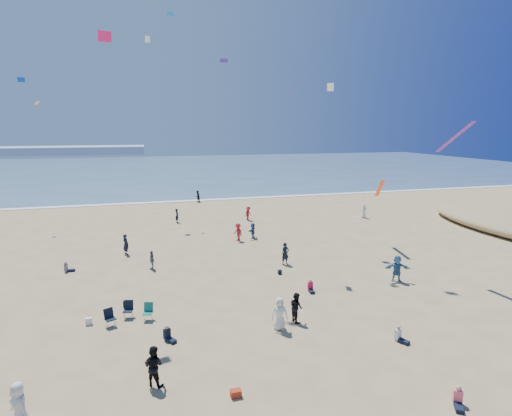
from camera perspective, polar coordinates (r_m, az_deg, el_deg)
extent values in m
plane|color=tan|center=(18.99, 0.62, -23.53)|extent=(220.00, 220.00, 0.00)
cube|color=#476B84|center=(110.59, -13.09, 5.44)|extent=(220.00, 100.00, 0.06)
cube|color=white|center=(61.09, -11.06, 0.94)|extent=(220.00, 1.20, 0.08)
cube|color=#7A8EA8|center=(193.40, -32.32, 6.87)|extent=(110.00, 20.00, 3.20)
imported|color=black|center=(18.82, -14.43, -20.99)|extent=(1.10, 1.05, 1.80)
imported|color=white|center=(50.75, 15.14, -0.41)|extent=(0.57, 0.86, 1.72)
imported|color=#304784|center=(39.96, -0.48, -3.25)|extent=(1.24, 1.44, 1.57)
imported|color=#AE1825|center=(39.11, -2.59, -3.45)|extent=(1.06, 1.29, 1.74)
imported|color=black|center=(47.35, -11.21, -1.10)|extent=(0.47, 0.65, 1.66)
imported|color=silver|center=(18.47, -30.75, -23.03)|extent=(1.00, 1.04, 1.80)
imported|color=silver|center=(22.55, 3.38, -14.82)|extent=(0.98, 0.72, 1.84)
imported|color=black|center=(32.49, 4.21, -6.51)|extent=(0.75, 0.58, 1.82)
imported|color=black|center=(23.49, 5.77, -13.90)|extent=(0.79, 0.94, 1.72)
imported|color=black|center=(60.07, -8.36, 1.66)|extent=(1.06, 1.06, 1.74)
imported|color=black|center=(36.72, -18.11, -4.95)|extent=(0.74, 0.79, 1.81)
imported|color=#366796|center=(30.72, 19.51, -8.13)|extent=(1.86, 1.13, 1.91)
imported|color=slate|center=(32.43, -14.65, -7.20)|extent=(0.39, 0.89, 1.50)
imported|color=#A41724|center=(47.71, -1.12, -0.78)|extent=(1.22, 1.17, 1.67)
cube|color=white|center=(25.14, -22.78, -14.68)|extent=(0.35, 0.20, 0.40)
cube|color=black|center=(26.59, -18.12, -12.90)|extent=(0.30, 0.22, 0.38)
cube|color=#A82E18|center=(18.11, -2.90, -24.93)|extent=(0.45, 0.30, 0.30)
cube|color=black|center=(30.60, 3.42, -9.11)|extent=(0.28, 0.18, 0.34)
cube|color=#26A8D4|center=(46.99, -12.17, 25.49)|extent=(0.70, 0.26, 0.41)
cube|color=blue|center=(40.02, -30.52, 15.51)|extent=(0.60, 0.36, 0.42)
cube|color=orange|center=(51.44, -28.81, 13.02)|extent=(0.69, 0.68, 0.37)
cube|color=purple|center=(32.32, 5.05, 16.32)|extent=(0.50, 0.82, 0.44)
cube|color=green|center=(56.05, -14.49, 26.70)|extent=(0.17, 0.47, 0.39)
cube|color=#CE1660|center=(26.54, -20.81, 21.95)|extent=(0.79, 0.44, 0.57)
cube|color=#5B2D8F|center=(46.73, -4.62, 20.25)|extent=(0.87, 0.41, 0.46)
cube|color=silver|center=(52.15, -15.25, 22.23)|extent=(0.59, 0.38, 0.69)
cube|color=white|center=(38.71, 10.58, 16.61)|extent=(0.66, 0.52, 0.68)
cube|color=#742597|center=(31.60, 26.51, 9.02)|extent=(0.35, 3.14, 2.21)
cube|color=#FF481A|center=(38.37, 17.26, 2.71)|extent=(0.35, 2.64, 1.87)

